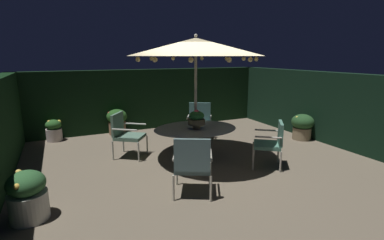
{
  "coord_description": "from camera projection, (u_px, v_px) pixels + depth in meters",
  "views": [
    {
      "loc": [
        -2.61,
        -5.05,
        2.25
      ],
      "look_at": [
        -0.05,
        0.44,
        0.88
      ],
      "focal_mm": 26.71,
      "sensor_mm": 36.0,
      "label": 1
    }
  ],
  "objects": [
    {
      "name": "ground_plane",
      "position": [
        203.0,
        165.0,
        6.04
      ],
      "size": [
        7.71,
        7.36,
        0.02
      ],
      "primitive_type": "cube",
      "color": "#695D4B"
    },
    {
      "name": "hedge_backdrop_rear",
      "position": [
        152.0,
        99.0,
        8.95
      ],
      "size": [
        7.71,
        0.3,
        1.84
      ],
      "primitive_type": "cube",
      "color": "black",
      "rests_on": "ground_plane"
    },
    {
      "name": "hedge_backdrop_right",
      "position": [
        331.0,
        108.0,
        7.36
      ],
      "size": [
        0.3,
        7.36,
        1.84
      ],
      "primitive_type": "cube",
      "color": "black",
      "rests_on": "ground_plane"
    },
    {
      "name": "patio_dining_table",
      "position": [
        196.0,
        133.0,
        6.1
      ],
      "size": [
        1.8,
        1.45,
        0.75
      ],
      "color": "#BAAEA8",
      "rests_on": "ground_plane"
    },
    {
      "name": "patio_umbrella",
      "position": [
        196.0,
        47.0,
        5.71
      ],
      "size": [
        2.74,
        2.74,
        2.67
      ],
      "color": "#B9B3A7",
      "rests_on": "ground_plane"
    },
    {
      "name": "centerpiece_planter",
      "position": [
        197.0,
        119.0,
        5.92
      ],
      "size": [
        0.36,
        0.36,
        0.41
      ],
      "color": "olive",
      "rests_on": "patio_dining_table"
    },
    {
      "name": "patio_chair_north",
      "position": [
        199.0,
        119.0,
        7.67
      ],
      "size": [
        0.84,
        0.81,
        1.0
      ],
      "color": "#B3B2A4",
      "rests_on": "ground_plane"
    },
    {
      "name": "patio_chair_northeast",
      "position": [
        125.0,
        132.0,
        6.39
      ],
      "size": [
        0.84,
        0.83,
        1.0
      ],
      "color": "#B3B5A8",
      "rests_on": "ground_plane"
    },
    {
      "name": "patio_chair_east",
      "position": [
        193.0,
        163.0,
        4.55
      ],
      "size": [
        0.82,
        0.81,
        1.02
      ],
      "color": "#BBB6A4",
      "rests_on": "ground_plane"
    },
    {
      "name": "patio_chair_southeast",
      "position": [
        272.0,
        141.0,
        5.8
      ],
      "size": [
        0.79,
        0.79,
        0.95
      ],
      "color": "#B8B2A4",
      "rests_on": "ground_plane"
    },
    {
      "name": "potted_plant_right_near",
      "position": [
        302.0,
        126.0,
        7.76
      ],
      "size": [
        0.59,
        0.59,
        0.7
      ],
      "color": "#837054",
      "rests_on": "ground_plane"
    },
    {
      "name": "potted_plant_left_far",
      "position": [
        28.0,
        196.0,
        3.94
      ],
      "size": [
        0.51,
        0.51,
        0.71
      ],
      "color": "beige",
      "rests_on": "ground_plane"
    },
    {
      "name": "potted_plant_back_left",
      "position": [
        54.0,
        130.0,
        7.64
      ],
      "size": [
        0.4,
        0.4,
        0.58
      ],
      "color": "beige",
      "rests_on": "ground_plane"
    },
    {
      "name": "potted_plant_front_corner",
      "position": [
        117.0,
        121.0,
        8.29
      ],
      "size": [
        0.58,
        0.58,
        0.73
      ],
      "color": "#866146",
      "rests_on": "ground_plane"
    }
  ]
}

